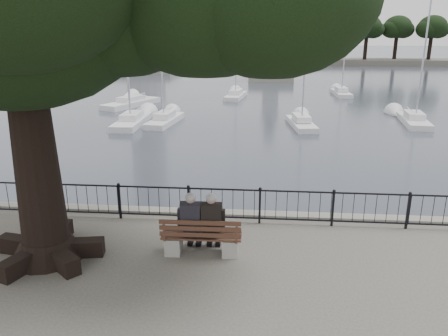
# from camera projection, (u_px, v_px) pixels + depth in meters

# --- Properties ---
(harbor) EXTENTS (260.00, 260.00, 1.20)m
(harbor) POSITION_uv_depth(u_px,v_px,m) (225.00, 230.00, 13.00)
(harbor) COLOR slate
(harbor) RESTS_ON ground
(railing) EXTENTS (22.06, 0.06, 1.00)m
(railing) POSITION_uv_depth(u_px,v_px,m) (224.00, 203.00, 12.21)
(railing) COLOR black
(railing) RESTS_ON ground
(bench) EXTENTS (1.92, 0.60, 1.01)m
(bench) POSITION_uv_depth(u_px,v_px,m) (202.00, 241.00, 10.46)
(bench) COLOR gray
(bench) RESTS_ON ground
(person_left) EXTENTS (0.47, 0.79, 1.60)m
(person_left) POSITION_uv_depth(u_px,v_px,m) (192.00, 224.00, 10.47)
(person_left) COLOR black
(person_left) RESTS_ON ground
(person_right) EXTENTS (0.47, 0.79, 1.60)m
(person_right) POSITION_uv_depth(u_px,v_px,m) (212.00, 225.00, 10.43)
(person_right) COLOR black
(person_right) RESTS_ON ground
(lion_monument) EXTENTS (5.72, 5.72, 8.51)m
(lion_monument) POSITION_uv_depth(u_px,v_px,m) (271.00, 64.00, 56.96)
(lion_monument) COLOR slate
(lion_monument) RESTS_ON ground
(sailboat_a) EXTENTS (1.67, 5.65, 9.96)m
(sailboat_a) POSITION_uv_depth(u_px,v_px,m) (132.00, 120.00, 30.10)
(sailboat_a) COLOR silver
(sailboat_a) RESTS_ON ground
(sailboat_b) EXTENTS (1.94, 5.15, 9.80)m
(sailboat_b) POSITION_uv_depth(u_px,v_px,m) (165.00, 119.00, 30.50)
(sailboat_b) COLOR silver
(sailboat_b) RESTS_ON ground
(sailboat_c) EXTENTS (1.88, 4.88, 9.52)m
(sailboat_c) POSITION_uv_depth(u_px,v_px,m) (301.00, 122.00, 29.49)
(sailboat_c) COLOR silver
(sailboat_c) RESTS_ON ground
(sailboat_d) EXTENTS (2.09, 5.48, 10.19)m
(sailboat_d) POSITION_uv_depth(u_px,v_px,m) (414.00, 119.00, 30.39)
(sailboat_d) COLOR silver
(sailboat_d) RESTS_ON ground
(sailboat_e) EXTENTS (4.01, 6.32, 14.69)m
(sailboat_e) POSITION_uv_depth(u_px,v_px,m) (131.00, 101.00, 37.61)
(sailboat_e) COLOR silver
(sailboat_e) RESTS_ON ground
(sailboat_f) EXTENTS (2.05, 5.20, 10.53)m
(sailboat_f) POSITION_uv_depth(u_px,v_px,m) (236.00, 95.00, 42.24)
(sailboat_f) COLOR silver
(sailboat_f) RESTS_ON ground
(sailboat_g) EXTENTS (1.54, 4.98, 9.58)m
(sailboat_g) POSITION_uv_depth(u_px,v_px,m) (341.00, 92.00, 44.03)
(sailboat_g) COLOR silver
(sailboat_g) RESTS_ON ground
(far_shore) EXTENTS (30.00, 8.60, 9.18)m
(far_shore) POSITION_uv_depth(u_px,v_px,m) (394.00, 43.00, 82.48)
(far_shore) COLOR #4D4941
(far_shore) RESTS_ON ground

